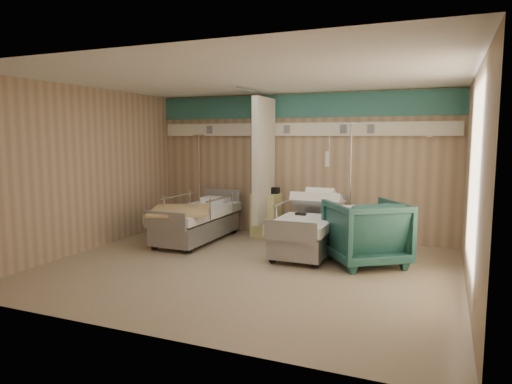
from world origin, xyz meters
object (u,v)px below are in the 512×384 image
(iv_stand_right, at_px, (349,220))
(iv_stand_left, at_px, (200,210))
(bed_right, at_px, (310,234))
(bed_left, at_px, (197,224))
(visitor_armchair, at_px, (366,232))
(bedside_cabinet, at_px, (266,215))

(iv_stand_right, distance_m, iv_stand_left, 3.18)
(bed_right, height_order, iv_stand_left, iv_stand_left)
(bed_right, height_order, iv_stand_right, iv_stand_right)
(bed_right, relative_size, bed_left, 1.00)
(bed_left, xyz_separation_m, iv_stand_right, (2.70, 0.86, 0.14))
(bed_left, distance_m, iv_stand_right, 2.84)
(iv_stand_right, relative_size, iv_stand_left, 1.10)
(bed_left, xyz_separation_m, visitor_armchair, (3.19, -0.38, 0.19))
(bed_left, relative_size, visitor_armchair, 1.96)
(bed_left, bearing_deg, bedside_cabinet, 40.60)
(visitor_armchair, relative_size, iv_stand_left, 0.55)
(bedside_cabinet, relative_size, iv_stand_left, 0.42)
(bed_right, distance_m, visitor_armchair, 1.08)
(iv_stand_right, bearing_deg, visitor_armchair, -68.33)
(bed_right, distance_m, bedside_cabinet, 1.46)
(bedside_cabinet, height_order, visitor_armchair, visitor_armchair)
(bed_right, bearing_deg, iv_stand_right, 59.90)
(bed_right, relative_size, bedside_cabinet, 2.54)
(bed_right, xyz_separation_m, bed_left, (-2.20, 0.00, 0.00))
(bed_right, relative_size, iv_stand_right, 0.98)
(iv_stand_right, bearing_deg, bedside_cabinet, 178.70)
(iv_stand_right, height_order, iv_stand_left, iv_stand_right)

